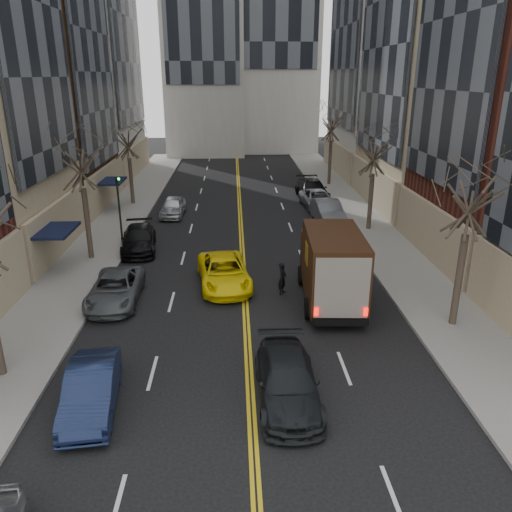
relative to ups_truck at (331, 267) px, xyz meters
The scene contains 20 objects.
sidewalk_left 18.70m from the ups_truck, 134.32° to the left, with size 4.00×66.00×0.15m, color slate.
sidewalk_right 14.33m from the ups_truck, 69.47° to the left, with size 4.00×66.00×0.15m, color slate.
streetwall_right 25.95m from the ups_truck, 56.26° to the left, with size 12.26×49.00×34.00m.
tree_lf_mid 15.08m from the ups_truck, 153.73° to the left, with size 3.20×3.20×8.91m.
tree_lf_far 23.57m from the ups_truck, 123.54° to the left, with size 3.20×3.20×8.12m.
tree_rt_near 7.20m from the ups_truck, 29.20° to the right, with size 3.20×3.20×8.71m.
tree_rt_mid 13.05m from the ups_truck, 67.08° to the left, with size 3.20×3.20×8.32m.
tree_rt_far 27.21m from the ups_truck, 79.69° to the left, with size 3.20×3.20×9.11m.
traffic_signal 14.16m from the ups_truck, 143.89° to the left, with size 0.29×0.26×4.70m.
ups_truck is the anchor object (origin of this frame).
observer_sedan 8.04m from the ups_truck, 110.66° to the right, with size 2.03×4.88×1.41m.
taxi 5.59m from the ups_truck, 156.60° to the left, with size 2.42×5.25×1.46m, color yellow.
pedestrian 2.60m from the ups_truck, 154.02° to the left, with size 0.58×0.38×1.60m, color black.
parked_lf_b 11.94m from the ups_truck, 139.99° to the right, with size 1.50×4.30×1.42m, color #121C3B.
parked_lf_c 10.18m from the ups_truck, behind, with size 2.24×4.85×1.35m, color #4E5256.
parked_lf_d 13.01m from the ups_truck, 142.67° to the left, with size 2.00×4.91×1.43m, color black.
parked_lf_e 18.23m from the ups_truck, 120.05° to the left, with size 1.67×4.16×1.42m, color #B9BDC1.
parked_rt_a 13.55m from the ups_truck, 80.25° to the left, with size 1.74×4.99×1.64m, color #4E5156.
parked_rt_b 17.91m from the ups_truck, 82.65° to the left, with size 2.33×5.04×1.40m, color #B6B9BF.
parked_rt_c 20.92m from the ups_truck, 83.71° to the left, with size 2.29×5.63×1.64m, color black.
Camera 1 is at (-0.45, -7.65, 10.15)m, focal length 35.00 mm.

